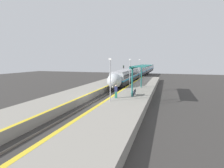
% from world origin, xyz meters
% --- Properties ---
extents(ground_plane, '(120.00, 120.00, 0.00)m').
position_xyz_m(ground_plane, '(0.00, 0.00, 0.00)').
color(ground_plane, '#383533').
extents(rail_left, '(0.08, 90.00, 0.15)m').
position_xyz_m(rail_left, '(-0.72, 0.00, 0.07)').
color(rail_left, slate).
rests_on(rail_left, ground_plane).
extents(rail_right, '(0.08, 90.00, 0.15)m').
position_xyz_m(rail_right, '(0.72, 0.00, 0.07)').
color(rail_right, slate).
rests_on(rail_right, ground_plane).
extents(train, '(2.75, 77.15, 3.74)m').
position_xyz_m(train, '(0.00, 45.29, 2.14)').
color(train, black).
rests_on(train, ground_plane).
extents(platform_right, '(5.18, 64.00, 0.98)m').
position_xyz_m(platform_right, '(4.34, 0.00, 0.49)').
color(platform_right, gray).
rests_on(platform_right, ground_plane).
extents(platform_left, '(5.12, 64.00, 0.98)m').
position_xyz_m(platform_left, '(-4.31, 0.00, 0.49)').
color(platform_left, gray).
rests_on(platform_left, ground_plane).
extents(platform_bench, '(0.44, 1.55, 0.89)m').
position_xyz_m(platform_bench, '(4.72, 2.14, 1.44)').
color(platform_bench, '#2D333D').
rests_on(platform_bench, platform_right).
extents(person_waiting, '(0.36, 0.23, 1.77)m').
position_xyz_m(person_waiting, '(2.77, -0.25, 1.90)').
color(person_waiting, '#1E604C').
rests_on(person_waiting, platform_right).
extents(railway_signal, '(0.28, 0.28, 4.58)m').
position_xyz_m(railway_signal, '(-2.23, 24.28, 2.79)').
color(railway_signal, '#59595E').
rests_on(railway_signal, ground_plane).
extents(lamppost_near, '(0.36, 0.20, 5.19)m').
position_xyz_m(lamppost_near, '(2.56, -2.01, 3.96)').
color(lamppost_near, '#9E9EA3').
rests_on(lamppost_near, platform_right).
extents(lamppost_mid, '(0.36, 0.20, 5.19)m').
position_xyz_m(lamppost_mid, '(2.56, 9.51, 3.96)').
color(lamppost_mid, '#9E9EA3').
rests_on(lamppost_mid, platform_right).
extents(lamppost_far, '(0.36, 0.20, 5.19)m').
position_xyz_m(lamppost_far, '(2.56, 21.02, 3.96)').
color(lamppost_far, '#9E9EA3').
rests_on(lamppost_far, platform_right).
extents(station_canopy, '(2.02, 11.72, 4.16)m').
position_xyz_m(station_canopy, '(5.17, 5.67, 4.86)').
color(station_canopy, '#1E6B66').
rests_on(station_canopy, platform_right).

